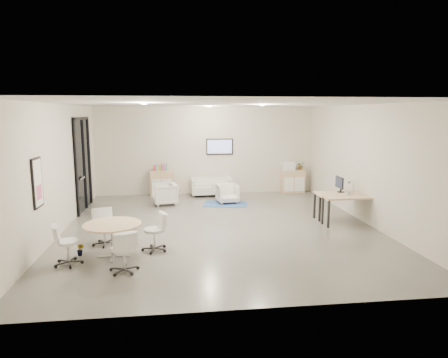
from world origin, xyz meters
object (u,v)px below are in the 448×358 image
armchair_left (165,193)px  desk_front (349,198)px  sideboard_left (162,183)px  sideboard_right (293,181)px  loveseat (211,187)px  round_table (112,228)px  armchair_right (228,192)px  desk_rear (343,196)px

armchair_left → desk_front: size_ratio=0.51×
sideboard_left → armchair_left: 1.42m
sideboard_right → desk_front: (0.25, -4.36, 0.27)m
sideboard_left → desk_front: sideboard_left is taller
loveseat → armchair_left: (-1.66, -1.28, 0.08)m
loveseat → round_table: 6.61m
loveseat → armchair_left: size_ratio=1.98×
armchair_right → desk_rear: (2.89, -2.58, 0.34)m
loveseat → desk_front: (3.34, -4.23, 0.40)m
sideboard_right → desk_front: 4.38m
desk_front → round_table: (-5.95, -1.84, -0.06)m
sideboard_right → armchair_right: size_ratio=1.24×
desk_rear → desk_front: 0.35m
desk_rear → armchair_left: bearing=154.6°
armchair_left → sideboard_left: bearing=173.8°
armchair_left → desk_front: 5.82m
armchair_left → round_table: bearing=-22.4°
sideboard_right → desk_rear: size_ratio=0.57×
sideboard_left → loveseat: (1.78, -0.13, -0.16)m
loveseat → desk_front: size_ratio=1.01×
desk_rear → armchair_right: bearing=140.5°
sideboard_left → armchair_right: sideboard_left is taller
sideboard_left → round_table: bearing=-97.6°
sideboard_right → round_table: bearing=-132.6°
armchair_right → round_table: (-3.03, -4.76, 0.29)m
loveseat → sideboard_right: bearing=-0.5°
sideboard_right → loveseat: sideboard_right is taller
sideboard_right → loveseat: size_ratio=0.57×
armchair_left → desk_rear: (4.97, -2.60, 0.31)m
sideboard_left → loveseat: sideboard_left is taller
armchair_left → loveseat: bearing=116.4°
loveseat → armchair_left: bearing=-145.5°
desk_rear → round_table: size_ratio=1.28×
armchair_right → round_table: round_table is taller
desk_front → sideboard_right: bearing=92.3°
desk_rear → loveseat: bearing=132.7°
loveseat → armchair_right: armchair_right is taller
round_table → desk_rear: bearing=20.3°
round_table → sideboard_left: bearing=82.4°
loveseat → sideboard_left: bearing=172.6°
sideboard_left → desk_rear: sideboard_left is taller
armchair_right → armchair_left: bearing=172.8°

